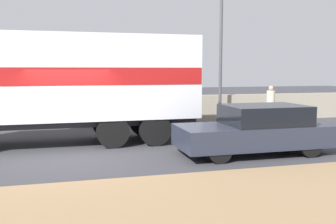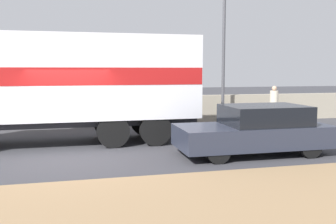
# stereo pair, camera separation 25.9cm
# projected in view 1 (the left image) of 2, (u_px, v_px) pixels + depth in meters

# --- Properties ---
(ground_plane) EXTENTS (80.00, 80.00, 0.00)m
(ground_plane) POSITION_uv_depth(u_px,v_px,m) (70.00, 156.00, 10.83)
(ground_plane) COLOR #38383D
(stone_wall_backdrop) EXTENTS (60.00, 0.35, 1.29)m
(stone_wall_backdrop) POSITION_uv_depth(u_px,v_px,m) (69.00, 112.00, 16.38)
(stone_wall_backdrop) COLOR #A39984
(stone_wall_backdrop) RESTS_ON ground_plane
(street_lamp) EXTENTS (0.56, 0.28, 7.31)m
(street_lamp) POSITION_uv_depth(u_px,v_px,m) (221.00, 32.00, 16.90)
(street_lamp) COLOR #4C4C51
(street_lamp) RESTS_ON ground_plane
(box_truck) EXTENTS (8.65, 2.45, 3.63)m
(box_truck) POSITION_uv_depth(u_px,v_px,m) (75.00, 83.00, 12.46)
(box_truck) COLOR silver
(box_truck) RESTS_ON ground_plane
(car_hatchback) EXTENTS (4.51, 1.87, 1.45)m
(car_hatchback) POSITION_uv_depth(u_px,v_px,m) (256.00, 130.00, 11.10)
(car_hatchback) COLOR #282D3D
(car_hatchback) RESTS_ON ground_plane
(pedestrian) EXTENTS (0.38, 0.38, 1.75)m
(pedestrian) POSITION_uv_depth(u_px,v_px,m) (271.00, 104.00, 17.63)
(pedestrian) COLOR slate
(pedestrian) RESTS_ON ground_plane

